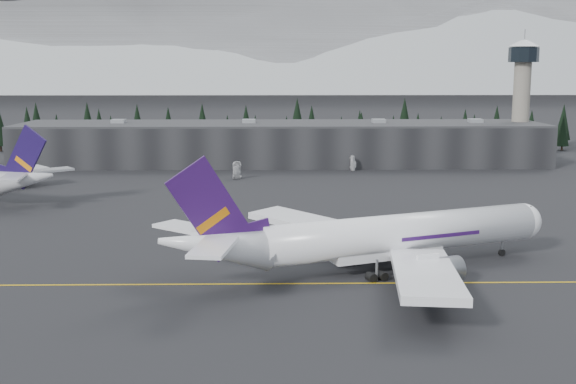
{
  "coord_description": "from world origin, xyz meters",
  "views": [
    {
      "loc": [
        -2.24,
        -97.29,
        29.18
      ],
      "look_at": [
        0.0,
        20.0,
        9.0
      ],
      "focal_mm": 45.0,
      "sensor_mm": 36.0,
      "label": 1
    }
  ],
  "objects_px": {
    "control_tower": "(522,87)",
    "gse_vehicle_a": "(237,177)",
    "terminal": "(282,143)",
    "gse_vehicle_b": "(353,168)",
    "jet_main": "(370,238)"
  },
  "relations": [
    {
      "from": "control_tower",
      "to": "gse_vehicle_a",
      "type": "height_order",
      "value": "control_tower"
    },
    {
      "from": "terminal",
      "to": "gse_vehicle_b",
      "type": "distance_m",
      "value": 27.22
    },
    {
      "from": "terminal",
      "to": "gse_vehicle_b",
      "type": "relative_size",
      "value": 35.56
    },
    {
      "from": "jet_main",
      "to": "terminal",
      "type": "bearing_deg",
      "value": 74.13
    },
    {
      "from": "jet_main",
      "to": "control_tower",
      "type": "bearing_deg",
      "value": 41.65
    },
    {
      "from": "jet_main",
      "to": "gse_vehicle_a",
      "type": "relative_size",
      "value": 12.27
    },
    {
      "from": "terminal",
      "to": "control_tower",
      "type": "bearing_deg",
      "value": 2.29
    },
    {
      "from": "gse_vehicle_b",
      "to": "terminal",
      "type": "bearing_deg",
      "value": -147.66
    },
    {
      "from": "gse_vehicle_a",
      "to": "jet_main",
      "type": "bearing_deg",
      "value": -87.79
    },
    {
      "from": "terminal",
      "to": "jet_main",
      "type": "distance_m",
      "value": 121.86
    },
    {
      "from": "control_tower",
      "to": "terminal",
      "type": "bearing_deg",
      "value": -177.71
    },
    {
      "from": "control_tower",
      "to": "gse_vehicle_b",
      "type": "relative_size",
      "value": 8.38
    },
    {
      "from": "terminal",
      "to": "gse_vehicle_a",
      "type": "relative_size",
      "value": 33.09
    },
    {
      "from": "jet_main",
      "to": "gse_vehicle_b",
      "type": "height_order",
      "value": "jet_main"
    },
    {
      "from": "control_tower",
      "to": "gse_vehicle_b",
      "type": "xyz_separation_m",
      "value": [
        -54.48,
        -20.01,
        -22.64
      ]
    }
  ]
}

